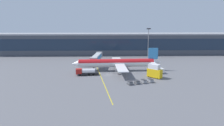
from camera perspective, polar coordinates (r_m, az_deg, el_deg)
ground_plane at (r=103.26m, az=-1.17°, el=-3.14°), size 700.00×700.00×0.00m
apron_lead_in_line at (r=105.24m, az=-3.30°, el=-2.87°), size 10.77×79.35×0.01m
terminal_building at (r=164.53m, az=2.99°, el=5.14°), size 199.48×16.99×16.03m
main_airliner at (r=110.48m, az=1.30°, el=0.02°), size 46.70×37.16×11.75m
jet_bridge at (r=121.46m, az=-4.06°, el=1.51°), size 6.37×22.26×6.82m
fuel_tanker at (r=102.51m, az=-7.02°, el=-2.32°), size 10.98×3.43×3.25m
catering_lift at (r=99.03m, az=11.26°, el=-2.16°), size 6.57×6.58×6.30m
lavatory_truck at (r=109.43m, az=12.51°, el=-1.81°), size 3.72×6.20×2.50m
baggage_cart_0 at (r=87.84m, az=4.79°, el=-5.26°), size 2.32×3.00×1.48m
baggage_cart_1 at (r=89.20m, az=6.66°, el=-5.04°), size 2.32×3.00×1.48m
baggage_cart_2 at (r=90.66m, az=8.47°, el=-4.82°), size 2.32×3.00×1.48m
baggage_cart_3 at (r=92.20m, az=10.21°, el=-4.60°), size 2.32×3.00×1.48m
apron_light_mast_0 at (r=154.65m, az=9.66°, el=6.10°), size 2.80×0.50×20.31m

